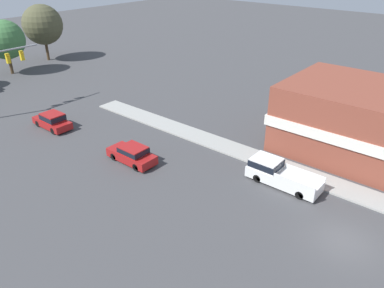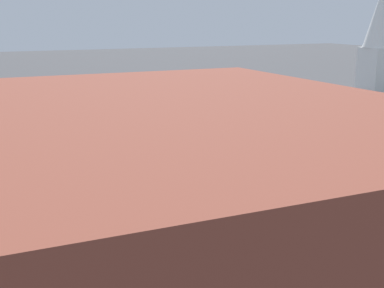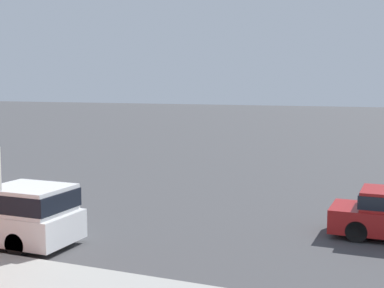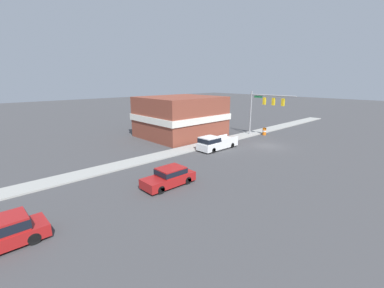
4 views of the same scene
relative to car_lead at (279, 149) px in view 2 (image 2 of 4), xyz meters
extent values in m
cylinder|color=black|center=(-0.82, 1.50, -0.46)|extent=(0.22, 0.66, 0.66)
cylinder|color=black|center=(0.82, 1.50, -0.46)|extent=(0.22, 0.66, 0.66)
cylinder|color=black|center=(-0.82, -1.30, -0.46)|extent=(0.22, 0.66, 0.66)
cylinder|color=black|center=(0.82, -1.30, -0.46)|extent=(0.22, 0.66, 0.66)
cube|color=maroon|center=(0.00, 0.10, -0.24)|extent=(1.86, 4.51, 0.74)
cube|color=maroon|center=(0.00, -0.17, 0.43)|extent=(1.71, 2.17, 0.60)
cube|color=black|center=(0.00, -0.17, 0.43)|extent=(1.73, 2.25, 0.42)
cylinder|color=black|center=(4.08, -9.86, -0.46)|extent=(0.22, 0.66, 0.66)
cylinder|color=black|center=(5.81, -9.86, -0.46)|extent=(0.22, 0.66, 0.66)
cylinder|color=black|center=(4.08, -13.42, -0.46)|extent=(0.22, 0.66, 0.66)
cylinder|color=black|center=(5.81, -13.42, -0.46)|extent=(0.22, 0.66, 0.66)
cube|color=white|center=(4.95, -11.64, -0.18)|extent=(1.95, 5.74, 0.85)
cube|color=white|center=(4.95, -10.06, 0.62)|extent=(1.85, 2.18, 0.76)
cube|color=black|center=(4.95, -10.06, 0.62)|extent=(1.87, 2.27, 0.53)
cube|color=white|center=(4.03, -12.88, 0.42)|extent=(0.12, 3.26, 0.35)
cube|color=white|center=(5.86, -12.88, 0.42)|extent=(0.12, 3.26, 0.35)
cube|color=brown|center=(14.06, -13.27, 2.24)|extent=(10.07, 11.28, 6.05)
cube|color=silver|center=(14.06, -13.27, 2.26)|extent=(10.37, 11.58, 0.90)
cube|color=white|center=(-16.56, 21.95, 1.50)|extent=(2.71, 2.71, 4.57)
cone|color=white|center=(-16.56, 21.95, 6.57)|extent=(2.98, 2.98, 5.59)
camera|label=1|loc=(-18.25, -21.62, 15.45)|focal=35.00mm
camera|label=2|loc=(22.31, -15.17, 6.69)|focal=50.00mm
camera|label=3|loc=(17.20, 0.18, 3.96)|focal=50.00mm
camera|label=4|loc=(-15.82, 12.18, 7.79)|focal=24.00mm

